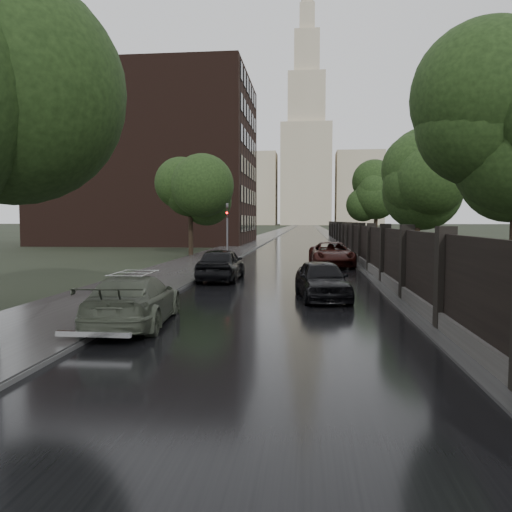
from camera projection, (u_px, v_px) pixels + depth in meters
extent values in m
plane|color=black|center=(243.00, 389.00, 8.44)|extent=(800.00, 800.00, 0.00)
cube|color=black|center=(305.00, 228.00, 196.96)|extent=(8.00, 420.00, 0.02)
cube|color=#2D2D2D|center=(290.00, 227.00, 197.57)|extent=(4.00, 420.00, 0.16)
cube|color=#2D2D2D|center=(319.00, 227.00, 196.39)|extent=(3.00, 420.00, 0.08)
cube|color=#383533|center=(352.00, 253.00, 39.70)|extent=(0.40, 75.00, 0.50)
cube|color=black|center=(352.00, 237.00, 39.62)|extent=(0.15, 75.00, 2.00)
cube|color=black|center=(330.00, 230.00, 77.33)|extent=(0.45, 0.45, 2.70)
cylinder|color=black|center=(191.00, 219.00, 38.82)|extent=(0.36, 0.36, 5.85)
sphere|color=black|center=(190.00, 189.00, 38.65)|extent=(4.25, 4.25, 4.25)
cylinder|color=black|center=(417.00, 222.00, 29.31)|extent=(0.36, 0.36, 5.53)
sphere|color=black|center=(418.00, 184.00, 29.15)|extent=(4.08, 4.08, 4.08)
cylinder|color=black|center=(376.00, 221.00, 47.17)|extent=(0.36, 0.36, 5.53)
sphere|color=black|center=(376.00, 198.00, 47.01)|extent=(4.08, 4.08, 4.08)
cylinder|color=#59595E|center=(227.00, 240.00, 33.58)|extent=(0.12, 0.12, 3.00)
imported|color=#59595E|center=(227.00, 211.00, 33.44)|extent=(0.16, 0.20, 1.00)
sphere|color=#FF0C0C|center=(227.00, 213.00, 33.30)|extent=(0.14, 0.14, 0.14)
cube|color=black|center=(152.00, 162.00, 61.17)|extent=(24.00, 18.00, 20.00)
cube|color=tan|center=(254.00, 189.00, 307.80)|extent=(28.00, 22.00, 44.00)
cube|color=tan|center=(359.00, 189.00, 301.25)|extent=(28.00, 22.00, 44.00)
cube|color=tan|center=(306.00, 176.00, 303.96)|extent=(30.00, 30.00, 60.00)
cube|color=tan|center=(307.00, 109.00, 301.10)|extent=(22.00, 22.00, 40.00)
cube|color=tan|center=(307.00, 58.00, 298.96)|extent=(15.00, 15.00, 30.00)
cube|color=tan|center=(307.00, 20.00, 297.39)|extent=(9.00, 9.00, 18.00)
imported|color=#404638|center=(134.00, 300.00, 13.50)|extent=(2.38, 4.92, 1.38)
imported|color=black|center=(221.00, 264.00, 23.46)|extent=(1.86, 4.61, 1.57)
imported|color=black|center=(322.00, 280.00, 17.94)|extent=(2.22, 4.36, 1.42)
imported|color=black|center=(332.00, 254.00, 30.86)|extent=(2.89, 5.58, 1.50)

